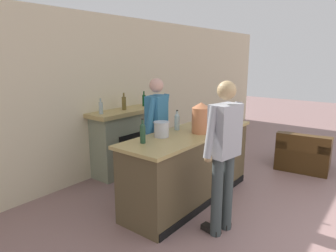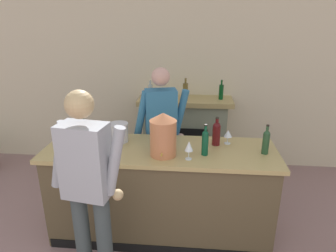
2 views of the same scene
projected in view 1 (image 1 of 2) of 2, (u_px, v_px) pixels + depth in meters
The scene contains 15 objects.
wall_back_panel at pixel (104, 97), 5.21m from camera, with size 12.00×0.07×2.75m.
bar_counter at pixel (190, 166), 4.32m from camera, with size 2.35×0.76×1.02m.
fireplace_stone at pixel (125, 140), 5.39m from camera, with size 1.38×0.52×1.44m.
armchair_black at pixel (303, 155), 5.59m from camera, with size 0.92×0.98×0.71m.
person_customer at pixel (224, 152), 3.38m from camera, with size 0.65×0.35×1.80m.
person_bartender at pixel (157, 130), 4.52m from camera, with size 0.65×0.37×1.75m.
copper_dispenser at pixel (201, 118), 4.11m from camera, with size 0.26×0.30×0.43m.
ice_bucket_steel at pixel (161, 129), 3.92m from camera, with size 0.21×0.21×0.20m.
wine_bottle_chardonnay_pale at pixel (177, 121), 4.29m from camera, with size 0.07×0.07×0.29m.
wine_bottle_riesling_slim at pixel (213, 118), 4.46m from camera, with size 0.06×0.06×0.31m.
wine_bottle_port_short at pixel (143, 132), 3.63m from camera, with size 0.07×0.07×0.31m.
wine_bottle_cabernet_heavy at pixel (226, 112), 4.96m from camera, with size 0.07×0.07×0.30m.
wine_bottle_burgundy_dark at pixel (203, 115), 4.71m from camera, with size 0.08×0.08×0.30m.
wine_glass_front_right at pixel (204, 115), 4.83m from camera, with size 0.09×0.09×0.15m.
wine_glass_back_row at pixel (214, 121), 4.28m from camera, with size 0.08×0.08×0.18m.
Camera 1 is at (-3.41, 0.38, 2.04)m, focal length 32.00 mm.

